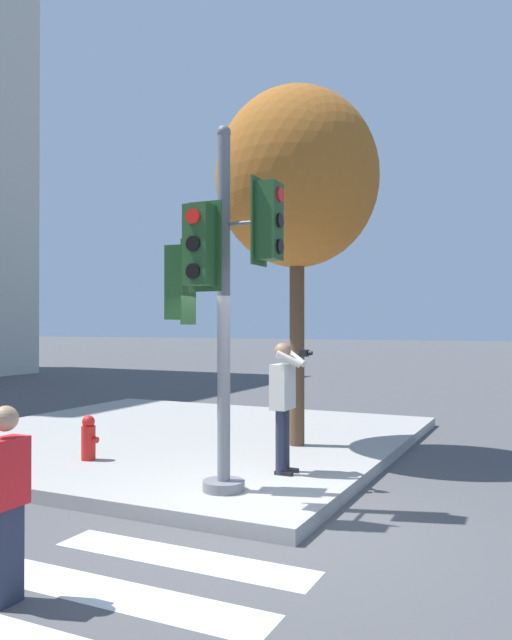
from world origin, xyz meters
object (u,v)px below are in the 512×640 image
person_photographer (284,394)px  pedestrian_distant (5,499)px  street_tree (297,179)px  fire_hydrant (89,438)px  traffic_signal_pole (218,284)px

person_photographer → pedestrian_distant: (-4.15, 0.58, -0.42)m
street_tree → fire_hydrant: (-2.34, 2.35, -4.06)m
person_photographer → traffic_signal_pole: bearing=166.4°
person_photographer → fire_hydrant: 3.02m
person_photographer → street_tree: street_tree is taller
pedestrian_distant → street_tree: street_tree is taller
person_photographer → fire_hydrant: bearing=99.4°
traffic_signal_pole → fire_hydrant: (0.77, 2.59, -2.14)m
traffic_signal_pole → person_photographer: size_ratio=2.51×
fire_hydrant → person_photographer: bearing=-80.6°
traffic_signal_pole → street_tree: bearing=4.5°
person_photographer → pedestrian_distant: 4.21m
traffic_signal_pole → person_photographer: traffic_signal_pole is taller
pedestrian_distant → fire_hydrant: bearing=32.2°
person_photographer → fire_hydrant: (-0.48, 2.89, -0.73)m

